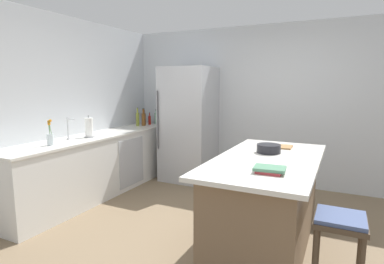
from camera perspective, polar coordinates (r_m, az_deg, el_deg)
ground_plane at (r=3.55m, az=4.14°, el=-18.89°), size 7.20×7.20×0.00m
wall_rear at (r=5.32m, az=13.45°, el=4.72°), size 6.00×0.10×2.60m
wall_left at (r=4.67m, az=-24.86°, el=3.64°), size 0.10×6.00×2.60m
counter_run_left at (r=4.91m, az=-16.62°, el=-5.71°), size 0.64×3.14×0.91m
kitchen_island at (r=3.34m, az=13.39°, el=-12.23°), size 0.97×1.93×0.92m
refrigerator at (r=5.36m, az=-0.62°, el=1.42°), size 0.83×0.79×1.94m
bar_stool at (r=2.64m, az=25.37°, el=-16.24°), size 0.36×0.36×0.70m
sink_faucet at (r=4.49m, az=-21.64°, el=0.66°), size 0.15×0.05×0.30m
flower_vase at (r=4.16m, az=-24.50°, el=-0.88°), size 0.08×0.08×0.32m
paper_towel_roll at (r=4.61m, az=-18.34°, el=0.72°), size 0.14×0.14×0.31m
gin_bottle at (r=5.90m, az=-6.57°, el=2.52°), size 0.07×0.07×0.27m
hot_sauce_bottle at (r=5.85m, az=-7.76°, el=2.20°), size 0.05×0.05×0.22m
vinegar_bottle at (r=5.81m, az=-8.74°, el=2.35°), size 0.06×0.06×0.27m
whiskey_bottle at (r=5.69m, az=-8.85°, el=2.41°), size 0.07×0.07×0.31m
olive_oil_bottle at (r=5.67m, az=-9.93°, el=2.43°), size 0.06×0.06×0.33m
cookbook_stack at (r=2.68m, az=14.02°, el=-6.70°), size 0.27×0.21×0.05m
mixing_bowl at (r=3.44m, az=13.85°, el=-2.96°), size 0.25×0.25×0.09m
cutting_board at (r=3.78m, az=15.68°, el=-2.56°), size 0.29×0.24×0.02m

